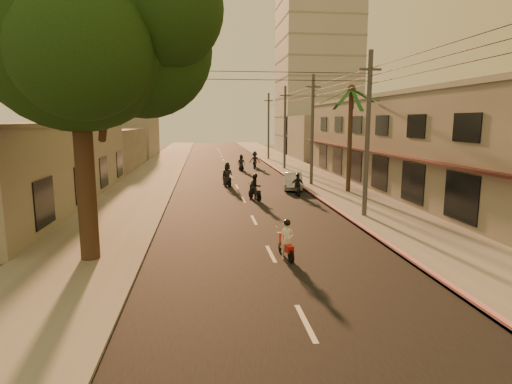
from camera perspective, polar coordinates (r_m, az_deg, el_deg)
ground at (r=15.58m, az=3.15°, el=-10.52°), size 160.00×160.00×0.00m
road at (r=34.91m, az=-2.56°, el=0.73°), size 10.00×140.00×0.02m
sidewalk_right at (r=36.24m, az=9.35°, el=1.02°), size 5.00×140.00×0.12m
sidewalk_left at (r=35.15m, az=-14.84°, el=0.56°), size 5.00×140.00×0.12m
curb_stripe at (r=30.84m, az=7.65°, el=-0.34°), size 0.20×60.00×0.20m
shophouse_row at (r=36.43m, az=20.25°, el=6.28°), size 8.80×34.20×7.30m
left_building at (r=30.73m, az=-28.67°, el=3.24°), size 8.20×24.20×5.20m
distant_tower at (r=73.34m, az=8.16°, el=16.21°), size 12.10×12.10×28.00m
broadleaf_tree at (r=17.32m, az=-21.45°, el=19.34°), size 9.60×8.70×12.10m
palm_tree at (r=32.25m, az=12.59°, el=12.52°), size 5.00×5.00×8.20m
utility_poles at (r=35.53m, az=7.58°, el=11.37°), size 1.20×48.26×9.00m
filler_right at (r=61.73m, az=8.77°, el=7.24°), size 8.00×14.00×6.00m
filler_left_near at (r=49.83m, az=-20.21°, el=5.32°), size 8.00×14.00×4.40m
filler_left_far at (r=67.41m, az=-16.79°, el=7.55°), size 8.00×14.00×7.00m
scooter_red at (r=16.71m, az=4.10°, el=-6.60°), size 0.71×1.61×1.59m
scooter_mid_a at (r=28.90m, az=-0.10°, el=0.55°), size 1.23×1.78×1.82m
scooter_mid_b at (r=30.69m, az=5.55°, el=0.86°), size 0.96×1.68×1.65m
scooter_far_a at (r=35.10m, az=-3.85°, el=2.23°), size 1.18×1.98×1.98m
scooter_far_b at (r=48.54m, az=-0.17°, el=4.26°), size 1.48×1.94×1.94m
parked_car at (r=33.58m, az=4.94°, el=1.45°), size 2.71×4.39×1.29m
scooter_far_c at (r=46.04m, az=-1.98°, el=3.84°), size 0.89×1.79×1.75m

